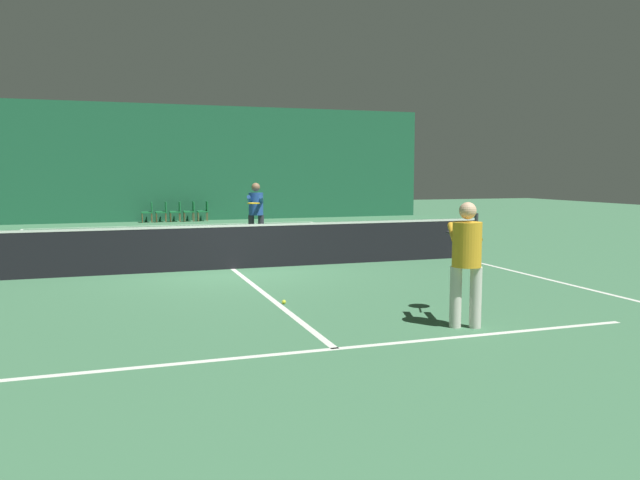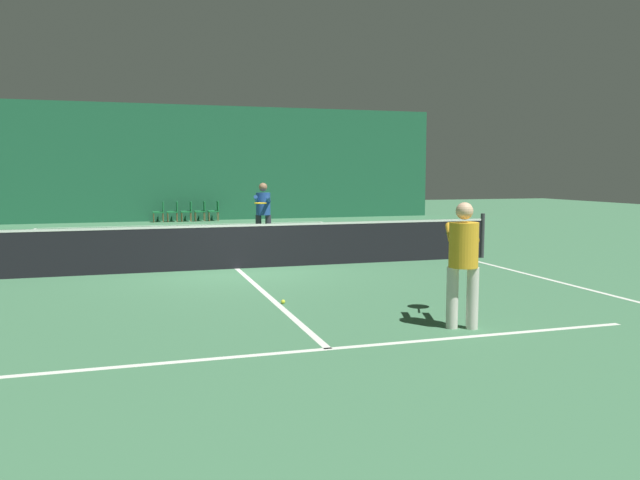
# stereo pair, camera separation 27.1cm
# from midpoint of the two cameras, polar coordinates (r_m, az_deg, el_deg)

# --- Properties ---
(ground_plane) EXTENTS (60.00, 60.00, 0.00)m
(ground_plane) POSITION_cam_midpoint_polar(r_m,az_deg,el_deg) (13.43, -8.56, -2.64)
(ground_plane) COLOR #3D704C
(backdrop_curtain) EXTENTS (23.00, 0.12, 4.92)m
(backdrop_curtain) POSITION_cam_midpoint_polar(r_m,az_deg,el_deg) (27.37, -13.88, 6.85)
(backdrop_curtain) COLOR #1E5B3D
(backdrop_curtain) RESTS_ON ground
(court_line_baseline_far) EXTENTS (11.00, 0.10, 0.00)m
(court_line_baseline_far) POSITION_cam_midpoint_polar(r_m,az_deg,el_deg) (25.16, -13.30, 1.34)
(court_line_baseline_far) COLOR silver
(court_line_baseline_far) RESTS_ON ground
(court_line_service_far) EXTENTS (8.25, 0.10, 0.00)m
(court_line_service_far) POSITION_cam_midpoint_polar(r_m,az_deg,el_deg) (19.71, -11.81, 0.09)
(court_line_service_far) COLOR silver
(court_line_service_far) RESTS_ON ground
(court_line_service_near) EXTENTS (8.25, 0.10, 0.00)m
(court_line_service_near) POSITION_cam_midpoint_polar(r_m,az_deg,el_deg) (7.34, 0.34, -9.92)
(court_line_service_near) COLOR silver
(court_line_service_near) RESTS_ON ground
(court_line_sideline_right) EXTENTS (0.10, 23.80, 0.00)m
(court_line_sideline_right) POSITION_cam_midpoint_polar(r_m,az_deg,el_deg) (15.35, 12.10, -1.60)
(court_line_sideline_right) COLOR silver
(court_line_sideline_right) RESTS_ON ground
(court_line_centre) EXTENTS (0.10, 12.80, 0.00)m
(court_line_centre) POSITION_cam_midpoint_polar(r_m,az_deg,el_deg) (13.43, -8.56, -2.63)
(court_line_centre) COLOR silver
(court_line_centre) RESTS_ON ground
(tennis_net) EXTENTS (12.00, 0.10, 1.07)m
(tennis_net) POSITION_cam_midpoint_polar(r_m,az_deg,el_deg) (13.36, -8.59, -0.48)
(tennis_net) COLOR black
(tennis_net) RESTS_ON ground
(player_near) EXTENTS (0.87, 1.37, 1.66)m
(player_near) POSITION_cam_midpoint_polar(r_m,az_deg,el_deg) (8.38, 12.32, -1.32)
(player_near) COLOR beige
(player_near) RESTS_ON ground
(player_far) EXTENTS (0.74, 1.44, 1.76)m
(player_far) POSITION_cam_midpoint_polar(r_m,az_deg,el_deg) (17.54, -6.32, 2.81)
(player_far) COLOR #2D2D38
(player_far) RESTS_ON ground
(courtside_chair_0) EXTENTS (0.44, 0.44, 0.84)m
(courtside_chair_0) POSITION_cam_midpoint_polar(r_m,az_deg,el_deg) (26.80, -15.67, 2.60)
(courtside_chair_0) COLOR brown
(courtside_chair_0) RESTS_ON ground
(courtside_chair_1) EXTENTS (0.44, 0.44, 0.84)m
(courtside_chair_1) POSITION_cam_midpoint_polar(r_m,az_deg,el_deg) (26.84, -14.46, 2.63)
(courtside_chair_1) COLOR brown
(courtside_chair_1) RESTS_ON ground
(courtside_chair_2) EXTENTS (0.44, 0.44, 0.84)m
(courtside_chair_2) POSITION_cam_midpoint_polar(r_m,az_deg,el_deg) (26.88, -13.24, 2.67)
(courtside_chair_2) COLOR brown
(courtside_chair_2) RESTS_ON ground
(courtside_chair_3) EXTENTS (0.44, 0.44, 0.84)m
(courtside_chair_3) POSITION_cam_midpoint_polar(r_m,az_deg,el_deg) (26.94, -12.04, 2.71)
(courtside_chair_3) COLOR brown
(courtside_chair_3) RESTS_ON ground
(courtside_chair_4) EXTENTS (0.44, 0.44, 0.84)m
(courtside_chair_4) POSITION_cam_midpoint_polar(r_m,az_deg,el_deg) (27.01, -10.83, 2.74)
(courtside_chair_4) COLOR brown
(courtside_chair_4) RESTS_ON ground
(tennis_ball) EXTENTS (0.07, 0.07, 0.07)m
(tennis_ball) POSITION_cam_midpoint_polar(r_m,az_deg,el_deg) (9.79, -4.12, -5.67)
(tennis_ball) COLOR #D1DB33
(tennis_ball) RESTS_ON ground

